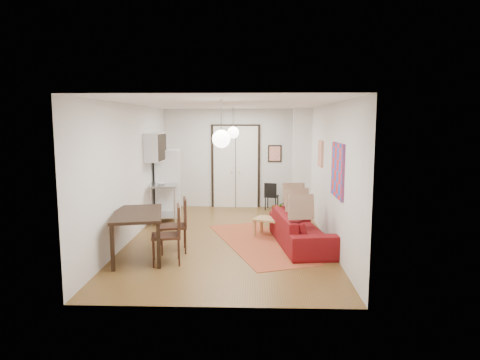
{
  "coord_description": "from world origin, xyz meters",
  "views": [
    {
      "loc": [
        0.54,
        -9.07,
        2.54
      ],
      "look_at": [
        0.23,
        0.29,
        1.25
      ],
      "focal_mm": 32.0,
      "sensor_mm": 36.0,
      "label": 1
    }
  ],
  "objects_px": {
    "sofa": "(301,229)",
    "dining_chair_far": "(167,228)",
    "black_side_chair": "(272,193)",
    "dining_table": "(137,217)",
    "dining_chair_near": "(174,220)",
    "coffee_table": "(275,221)",
    "fridge": "(168,183)",
    "kitchen_counter": "(164,196)"
  },
  "relations": [
    {
      "from": "fridge",
      "to": "black_side_chair",
      "type": "distance_m",
      "value": 3.05
    },
    {
      "from": "sofa",
      "to": "fridge",
      "type": "bearing_deg",
      "value": 43.58
    },
    {
      "from": "kitchen_counter",
      "to": "black_side_chair",
      "type": "xyz_separation_m",
      "value": [
        2.81,
        1.58,
        -0.18
      ]
    },
    {
      "from": "coffee_table",
      "to": "dining_chair_near",
      "type": "distance_m",
      "value": 2.32
    },
    {
      "from": "coffee_table",
      "to": "fridge",
      "type": "height_order",
      "value": "fridge"
    },
    {
      "from": "kitchen_counter",
      "to": "dining_table",
      "type": "bearing_deg",
      "value": -95.68
    },
    {
      "from": "black_side_chair",
      "to": "sofa",
      "type": "bearing_deg",
      "value": 112.72
    },
    {
      "from": "dining_chair_far",
      "to": "dining_table",
      "type": "bearing_deg",
      "value": -124.05
    },
    {
      "from": "sofa",
      "to": "dining_table",
      "type": "height_order",
      "value": "dining_table"
    },
    {
      "from": "black_side_chair",
      "to": "fridge",
      "type": "bearing_deg",
      "value": 36.92
    },
    {
      "from": "dining_table",
      "to": "black_side_chair",
      "type": "bearing_deg",
      "value": 59.49
    },
    {
      "from": "coffee_table",
      "to": "kitchen_counter",
      "type": "bearing_deg",
      "value": 152.5
    },
    {
      "from": "fridge",
      "to": "dining_table",
      "type": "bearing_deg",
      "value": -96.0
    },
    {
      "from": "fridge",
      "to": "dining_table",
      "type": "xyz_separation_m",
      "value": [
        0.12,
        -3.46,
        -0.14
      ]
    },
    {
      "from": "fridge",
      "to": "dining_table",
      "type": "distance_m",
      "value": 3.47
    },
    {
      "from": "dining_table",
      "to": "dining_chair_far",
      "type": "height_order",
      "value": "dining_chair_far"
    },
    {
      "from": "coffee_table",
      "to": "fridge",
      "type": "distance_m",
      "value": 3.41
    },
    {
      "from": "kitchen_counter",
      "to": "sofa",
      "type": "bearing_deg",
      "value": -40.85
    },
    {
      "from": "sofa",
      "to": "dining_chair_far",
      "type": "bearing_deg",
      "value": 105.5
    },
    {
      "from": "dining_chair_near",
      "to": "dining_chair_far",
      "type": "height_order",
      "value": "same"
    },
    {
      "from": "kitchen_counter",
      "to": "dining_table",
      "type": "relative_size",
      "value": 0.8
    },
    {
      "from": "sofa",
      "to": "dining_chair_near",
      "type": "distance_m",
      "value": 2.6
    },
    {
      "from": "kitchen_counter",
      "to": "black_side_chair",
      "type": "relative_size",
      "value": 1.7
    },
    {
      "from": "sofa",
      "to": "dining_chair_near",
      "type": "xyz_separation_m",
      "value": [
        -2.55,
        -0.41,
        0.27
      ]
    },
    {
      "from": "coffee_table",
      "to": "kitchen_counter",
      "type": "distance_m",
      "value": 3.12
    },
    {
      "from": "fridge",
      "to": "black_side_chair",
      "type": "xyz_separation_m",
      "value": [
        2.81,
        1.1,
        -0.44
      ]
    },
    {
      "from": "dining_table",
      "to": "coffee_table",
      "type": "bearing_deg",
      "value": 30.33
    },
    {
      "from": "dining_chair_near",
      "to": "fridge",
      "type": "bearing_deg",
      "value": -178.59
    },
    {
      "from": "kitchen_counter",
      "to": "fridge",
      "type": "relative_size",
      "value": 0.75
    },
    {
      "from": "coffee_table",
      "to": "dining_table",
      "type": "xyz_separation_m",
      "value": [
        -2.64,
        -1.54,
        0.42
      ]
    },
    {
      "from": "sofa",
      "to": "dining_chair_near",
      "type": "height_order",
      "value": "dining_chair_near"
    },
    {
      "from": "coffee_table",
      "to": "dining_chair_far",
      "type": "bearing_deg",
      "value": -138.78
    },
    {
      "from": "sofa",
      "to": "kitchen_counter",
      "type": "height_order",
      "value": "kitchen_counter"
    },
    {
      "from": "dining_chair_far",
      "to": "kitchen_counter",
      "type": "bearing_deg",
      "value": -179.47
    },
    {
      "from": "dining_table",
      "to": "black_side_chair",
      "type": "distance_m",
      "value": 5.3
    },
    {
      "from": "sofa",
      "to": "black_side_chair",
      "type": "distance_m",
      "value": 3.72
    },
    {
      "from": "coffee_table",
      "to": "kitchen_counter",
      "type": "relative_size",
      "value": 0.76
    },
    {
      "from": "dining_chair_near",
      "to": "dining_chair_far",
      "type": "xyz_separation_m",
      "value": [
        0.0,
        -0.7,
        0.0
      ]
    },
    {
      "from": "sofa",
      "to": "dining_chair_far",
      "type": "xyz_separation_m",
      "value": [
        -2.55,
        -1.11,
        0.27
      ]
    },
    {
      "from": "dining_table",
      "to": "dining_chair_near",
      "type": "distance_m",
      "value": 0.77
    },
    {
      "from": "kitchen_counter",
      "to": "fridge",
      "type": "xyz_separation_m",
      "value": [
        0.0,
        0.48,
        0.26
      ]
    },
    {
      "from": "fridge",
      "to": "dining_chair_near",
      "type": "xyz_separation_m",
      "value": [
        0.72,
        -3.0,
        -0.28
      ]
    }
  ]
}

